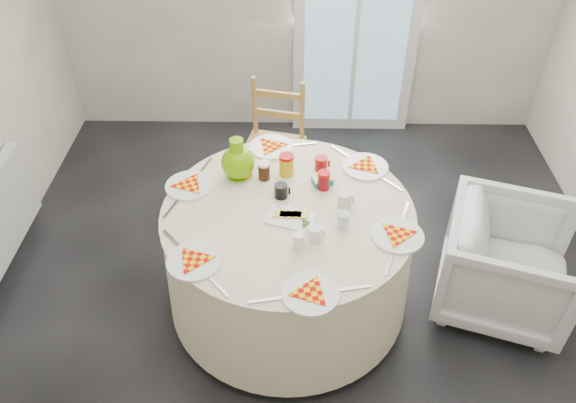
{
  "coord_description": "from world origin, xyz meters",
  "views": [
    {
      "loc": [
        -0.07,
        -2.34,
        2.75
      ],
      "look_at": [
        -0.11,
        -0.05,
        0.8
      ],
      "focal_mm": 35.0,
      "sensor_mm": 36.0,
      "label": 1
    }
  ],
  "objects_px": {
    "table": "(288,257)",
    "wooden_chair": "(273,145)",
    "green_pitcher": "(237,158)",
    "armchair": "(510,258)"
  },
  "relations": [
    {
      "from": "table",
      "to": "wooden_chair",
      "type": "height_order",
      "value": "wooden_chair"
    },
    {
      "from": "green_pitcher",
      "to": "wooden_chair",
      "type": "bearing_deg",
      "value": 95.0
    },
    {
      "from": "wooden_chair",
      "to": "table",
      "type": "bearing_deg",
      "value": -70.95
    },
    {
      "from": "table",
      "to": "wooden_chair",
      "type": "xyz_separation_m",
      "value": [
        -0.12,
        1.01,
        0.09
      ]
    },
    {
      "from": "green_pitcher",
      "to": "table",
      "type": "bearing_deg",
      "value": -27.09
    },
    {
      "from": "table",
      "to": "armchair",
      "type": "xyz_separation_m",
      "value": [
        1.29,
        0.0,
        0.02
      ]
    },
    {
      "from": "green_pitcher",
      "to": "armchair",
      "type": "bearing_deg",
      "value": 7.86
    },
    {
      "from": "wooden_chair",
      "to": "green_pitcher",
      "type": "bearing_deg",
      "value": -91.45
    },
    {
      "from": "armchair",
      "to": "wooden_chair",
      "type": "bearing_deg",
      "value": 72.77
    },
    {
      "from": "wooden_chair",
      "to": "green_pitcher",
      "type": "height_order",
      "value": "green_pitcher"
    }
  ]
}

